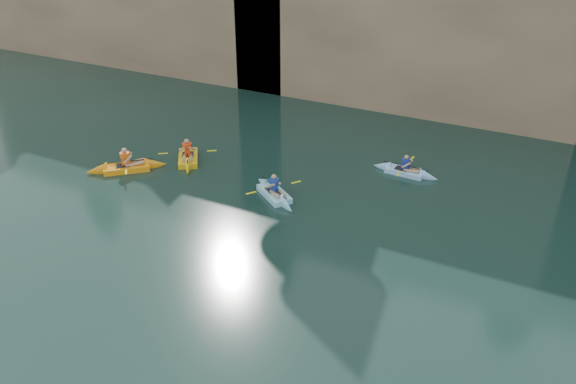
% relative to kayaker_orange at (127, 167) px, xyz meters
% --- Properties ---
extents(cliff_slab_center, '(24.00, 2.40, 11.40)m').
position_rel_kayaker_orange_xyz_m(cliff_slab_center, '(10.22, 13.20, 5.54)').
color(cliff_slab_center, '#977A5B').
rests_on(cliff_slab_center, ground).
extents(sea_cave_west, '(4.50, 1.00, 4.00)m').
position_rel_kayaker_orange_xyz_m(sea_cave_west, '(-9.78, 12.55, 1.84)').
color(sea_cave_west, black).
rests_on(sea_cave_west, ground).
extents(sea_cave_center, '(3.50, 1.00, 3.20)m').
position_rel_kayaker_orange_xyz_m(sea_cave_center, '(4.22, 12.55, 1.44)').
color(sea_cave_center, black).
rests_on(sea_cave_center, ground).
extents(kayaker_orange, '(3.06, 2.88, 1.30)m').
position_rel_kayaker_orange_xyz_m(kayaker_orange, '(0.00, 0.00, 0.00)').
color(kayaker_orange, orange).
rests_on(kayaker_orange, ground).
extents(kayaker_ltblue_near, '(2.93, 2.39, 1.22)m').
position_rel_kayaker_orange_xyz_m(kayaker_ltblue_near, '(6.84, 0.85, -0.01)').
color(kayaker_ltblue_near, '#90D9F2').
rests_on(kayaker_ltblue_near, ground).
extents(kayaker_yellow, '(2.50, 3.08, 1.32)m').
position_rel_kayaker_orange_xyz_m(kayaker_yellow, '(1.79, 2.03, 0.00)').
color(kayaker_yellow, yellow).
rests_on(kayaker_yellow, ground).
extents(kayaker_ltblue_mid, '(2.91, 2.19, 1.10)m').
position_rel_kayaker_orange_xyz_m(kayaker_ltblue_mid, '(10.87, 5.21, -0.02)').
color(kayaker_ltblue_mid, '#96C7FC').
rests_on(kayaker_ltblue_mid, ground).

